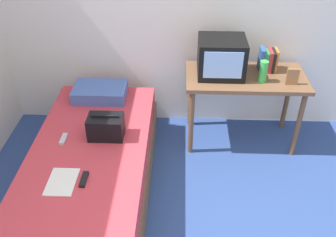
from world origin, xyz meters
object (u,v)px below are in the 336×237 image
handbag (106,127)px  magazine (62,182)px  tv (221,57)px  remote_dark (84,179)px  water_bottle (263,72)px  bed (93,168)px  book_row (268,60)px  desk (245,84)px  pillow (100,92)px  remote_silver (64,139)px  picture_frame (292,77)px

handbag → magazine: (-0.24, -0.57, -0.10)m
tv → remote_dark: bearing=-131.4°
water_bottle → handbag: water_bottle is taller
handbag → bed: bearing=-135.1°
handbag → magazine: bearing=-112.8°
water_bottle → book_row: size_ratio=0.91×
desk → tv: bearing=175.0°
pillow → remote_silver: size_ratio=3.60×
desk → remote_silver: size_ratio=8.06×
picture_frame → remote_dark: bearing=-148.6°
desk → picture_frame: 0.46m
bed → remote_silver: bearing=165.9°
pillow → remote_dark: pillow is taller
remote_dark → book_row: bearing=40.6°
handbag → remote_silver: (-0.36, -0.07, -0.09)m
magazine → remote_dark: 0.16m
tv → book_row: (0.47, 0.10, -0.07)m
tv → remote_silver: tv is taller
book_row → magazine: book_row is taller
desk → remote_dark: desk is taller
water_bottle → picture_frame: (0.26, -0.05, -0.02)m
remote_silver → picture_frame: bearing=16.1°
tv → magazine: (-1.25, -1.26, -0.44)m
bed → pillow: pillow is taller
picture_frame → handbag: (-1.66, -0.51, -0.24)m
water_bottle → pillow: size_ratio=0.40×
bed → desk: desk is taller
bed → magazine: size_ratio=6.90×
picture_frame → desk: bearing=158.2°
pillow → picture_frame: bearing=-3.7°
tv → bed: bearing=-144.3°
desk → picture_frame: bearing=-21.8°
tv → handbag: size_ratio=1.47×
desk → pillow: bearing=-178.5°
magazine → pillow: bearing=86.9°
tv → remote_silver: bearing=-151.0°
tv → picture_frame: tv is taller
tv → picture_frame: (0.64, -0.18, -0.10)m
pillow → remote_silver: 0.73m
bed → tv: (1.14, 0.82, 0.70)m
book_row → remote_silver: 2.06m
pillow → handbag: bearing=-74.6°
water_bottle → magazine: (-1.63, -1.13, -0.36)m
tv → remote_silver: 1.63m
magazine → remote_silver: 0.52m
tv → pillow: tv is taller
bed → book_row: book_row is taller
handbag → remote_dark: (-0.08, -0.54, -0.09)m
pillow → bed: bearing=-86.6°
bed → remote_dark: 0.50m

